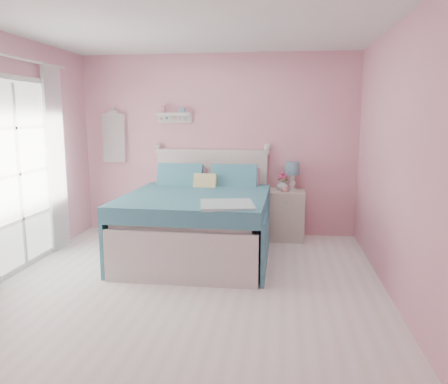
% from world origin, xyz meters
% --- Properties ---
extents(floor, '(4.50, 4.50, 0.00)m').
position_xyz_m(floor, '(0.00, 0.00, 0.00)').
color(floor, white).
rests_on(floor, ground).
extents(room_shell, '(4.50, 4.50, 4.50)m').
position_xyz_m(room_shell, '(0.00, 0.00, 1.58)').
color(room_shell, pink).
rests_on(room_shell, floor).
extents(bed, '(1.72, 2.16, 1.24)m').
position_xyz_m(bed, '(-0.08, 1.17, 0.41)').
color(bed, silver).
rests_on(bed, floor).
extents(nightstand, '(0.48, 0.47, 0.70)m').
position_xyz_m(nightstand, '(1.02, 1.99, 0.35)').
color(nightstand, beige).
rests_on(nightstand, floor).
extents(table_lamp, '(0.20, 0.20, 0.39)m').
position_xyz_m(table_lamp, '(1.09, 2.07, 0.97)').
color(table_lamp, white).
rests_on(table_lamp, nightstand).
extents(vase, '(0.20, 0.20, 0.16)m').
position_xyz_m(vase, '(0.95, 1.98, 0.78)').
color(vase, silver).
rests_on(vase, nightstand).
extents(teacup, '(0.11, 0.11, 0.07)m').
position_xyz_m(teacup, '(0.98, 1.89, 0.73)').
color(teacup, pink).
rests_on(teacup, nightstand).
extents(roses, '(0.14, 0.11, 0.12)m').
position_xyz_m(roses, '(0.95, 1.98, 0.90)').
color(roses, '#C8446E').
rests_on(roses, vase).
extents(wall_shelf, '(0.50, 0.15, 0.25)m').
position_xyz_m(wall_shelf, '(-0.63, 2.19, 1.73)').
color(wall_shelf, silver).
rests_on(wall_shelf, room_shell).
extents(hanging_dress, '(0.34, 0.03, 0.72)m').
position_xyz_m(hanging_dress, '(-1.55, 2.18, 1.40)').
color(hanging_dress, white).
rests_on(hanging_dress, room_shell).
extents(french_door, '(0.04, 1.32, 2.16)m').
position_xyz_m(french_door, '(-1.97, 0.40, 1.07)').
color(french_door, silver).
rests_on(french_door, floor).
extents(curtain_far, '(0.04, 0.40, 2.32)m').
position_xyz_m(curtain_far, '(-1.92, 1.14, 1.18)').
color(curtain_far, white).
rests_on(curtain_far, floor).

